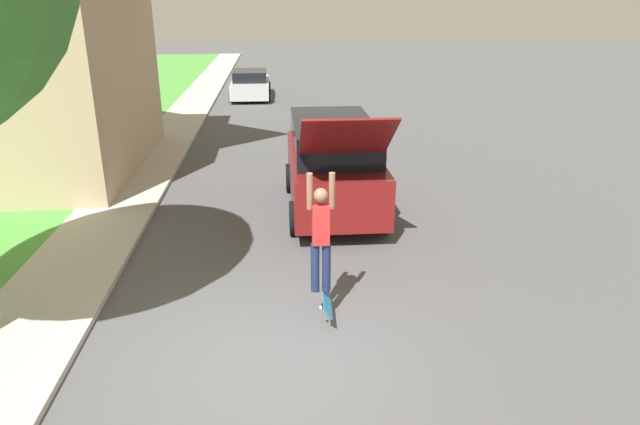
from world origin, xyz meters
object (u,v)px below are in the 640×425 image
Objects in this scene: skateboarder at (321,232)px; skateboard at (327,301)px; suv_parked at (333,163)px; car_down_street at (250,84)px.

skateboarder reaches higher than skateboard.
suv_parked is 6.92× the size of skateboard.
skateboard is at bearing -96.86° from suv_parked.
car_down_street is 2.41× the size of skateboarder.
skateboarder is at bearing 120.70° from skateboard.
skateboarder is at bearing -85.24° from car_down_street.
suv_parked is at bearing 82.05° from skateboarder.
skateboarder is 1.09m from skateboard.
skateboard is at bearing -85.06° from car_down_street.
suv_parked is 2.86× the size of skateboarder.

